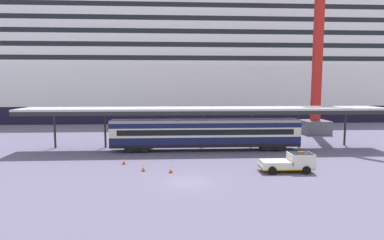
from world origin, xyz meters
name	(u,v)px	position (x,y,z in m)	size (l,w,h in m)	color
ground_plane	(188,182)	(0.00, 0.00, 0.00)	(400.00, 400.00, 0.00)	slate
cruise_ship	(195,61)	(4.23, 56.49, 14.94)	(149.92, 25.42, 43.37)	black
platform_canopy	(205,110)	(2.86, 14.27, 5.36)	(47.47, 5.40, 5.62)	#BCBCBC
train_carriage	(205,133)	(2.86, 13.84, 2.31)	(24.51, 2.81, 4.11)	black
service_truck	(291,162)	(10.35, 2.97, 0.99)	(5.23, 2.30, 2.02)	silver
traffic_cone_near	(171,170)	(-1.59, 3.26, 0.31)	(0.36, 0.36, 0.63)	black
traffic_cone_mid	(124,161)	(-6.72, 6.96, 0.35)	(0.36, 0.36, 0.71)	black
traffic_cone_far	(143,168)	(-4.35, 4.01, 0.30)	(0.36, 0.36, 0.61)	black
dockside_crane	(321,43)	(23.95, 27.24, 15.85)	(12.42, 4.40, 52.27)	#595960
quay_bollard	(310,162)	(13.03, 4.73, 0.52)	(0.48, 0.48, 0.96)	black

